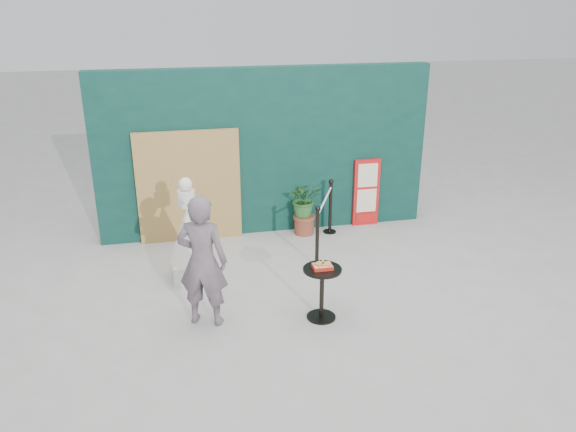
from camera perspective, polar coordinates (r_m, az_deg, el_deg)
name	(u,v)px	position (r m, az deg, el deg)	size (l,w,h in m)	color
ground	(306,314)	(7.92, 1.87, -9.88)	(60.00, 60.00, 0.00)	#ADAAA5
back_wall	(265,152)	(10.19, -2.34, 6.53)	(6.00, 0.30, 3.00)	#0A2F29
bamboo_fence	(189,187)	(10.00, -10.02, 2.93)	(1.80, 0.08, 2.00)	tan
woman	(203,261)	(7.38, -8.68, -4.57)	(0.66, 0.43, 1.82)	slate
menu_board	(366,193)	(10.74, 7.96, 2.37)	(0.50, 0.07, 1.30)	red
statue	(189,238)	(8.69, -10.00, -2.26)	(0.64, 0.64, 1.64)	silver
cafe_table	(322,285)	(7.59, 3.47, -7.04)	(0.52, 0.52, 0.75)	black
food_basket	(323,266)	(7.46, 3.53, -5.07)	(0.26, 0.19, 0.11)	red
planter	(304,204)	(10.24, 1.67, 1.26)	(0.59, 0.51, 1.01)	brown
stanchion_barrier	(324,221)	(9.69, 3.70, -0.56)	(0.84, 1.54, 1.03)	black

